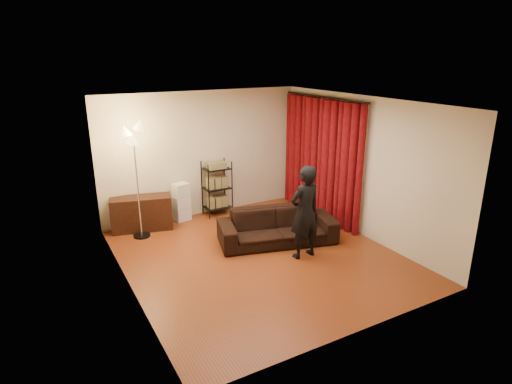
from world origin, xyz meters
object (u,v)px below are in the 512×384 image
person (305,212)px  wire_shelf (217,188)px  sofa (277,227)px  media_cabinet (142,213)px  floor_lamp (137,183)px  storage_boxes (182,202)px

person → wire_shelf: (-0.47, 2.65, -0.22)m
sofa → media_cabinet: size_ratio=1.84×
media_cabinet → wire_shelf: (1.70, 0.05, 0.26)m
floor_lamp → wire_shelf: bearing=12.6°
storage_boxes → wire_shelf: (0.82, -0.03, 0.19)m
sofa → media_cabinet: 2.79m
person → wire_shelf: 2.70m
sofa → media_cabinet: (-2.07, 1.87, 0.03)m
media_cabinet → floor_lamp: floor_lamp is taller
person → storage_boxes: size_ratio=2.01×
wire_shelf → floor_lamp: (-1.81, -0.40, 0.49)m
floor_lamp → person: bearing=-44.5°
person → storage_boxes: 3.00m
sofa → floor_lamp: (-2.19, 1.52, 0.78)m
storage_boxes → floor_lamp: bearing=-156.2°
sofa → wire_shelf: size_ratio=1.80×
person → floor_lamp: (-2.28, 2.25, 0.27)m
floor_lamp → media_cabinet: bearing=71.8°
storage_boxes → person: bearing=-64.4°
media_cabinet → floor_lamp: bearing=-94.0°
sofa → storage_boxes: bearing=136.5°
sofa → person: size_ratio=1.32×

